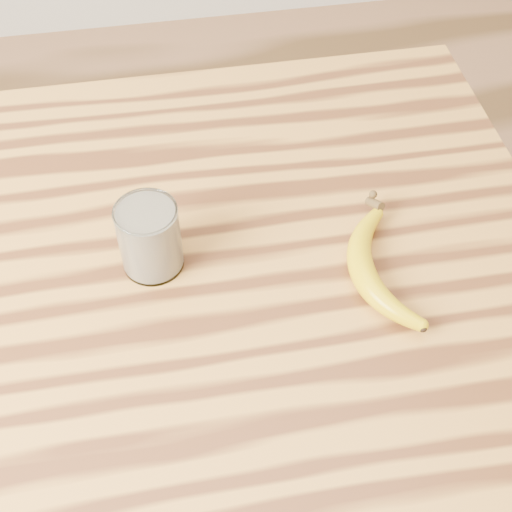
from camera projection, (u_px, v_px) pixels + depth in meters
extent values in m
cube|color=#B67A33|center=(104.00, 281.00, 0.92)|extent=(1.20, 0.80, 0.04)
cylinder|color=brown|center=(384.00, 251.00, 1.54)|extent=(0.06, 0.06, 0.86)
cylinder|color=white|center=(150.00, 238.00, 0.88)|extent=(0.08, 0.08, 0.10)
torus|color=white|center=(145.00, 211.00, 0.84)|extent=(0.08, 0.08, 0.00)
cylinder|color=beige|center=(150.00, 238.00, 0.88)|extent=(0.07, 0.07, 0.09)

